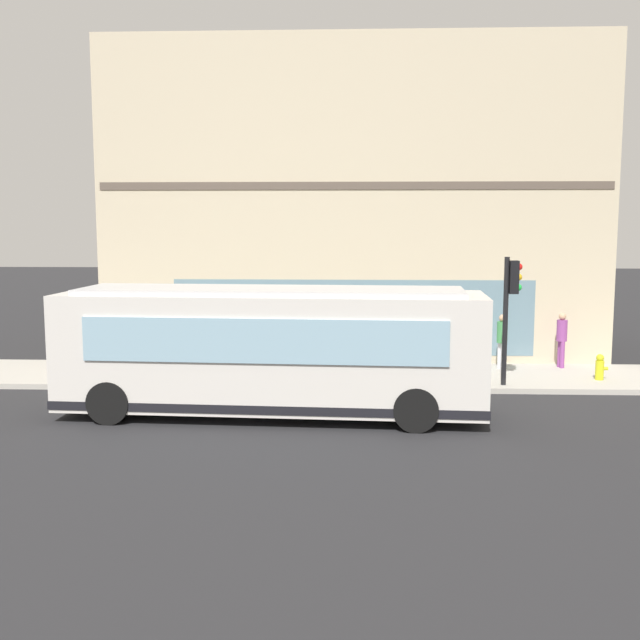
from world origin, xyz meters
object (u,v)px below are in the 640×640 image
object	(u,v)px
pedestrian_near_building_entrance	(562,336)
pedestrian_near_hydrant	(502,338)
city_bus_nearside	(271,352)
fire_hydrant	(600,367)
newspaper_vending_box	(365,366)
traffic_light_near_corner	(511,296)

from	to	relation	value
pedestrian_near_building_entrance	pedestrian_near_hydrant	bearing A→B (deg)	99.96
city_bus_nearside	fire_hydrant	xyz separation A→B (m)	(3.87, -8.98, -1.04)
fire_hydrant	pedestrian_near_building_entrance	world-z (taller)	pedestrian_near_building_entrance
pedestrian_near_hydrant	newspaper_vending_box	distance (m)	4.75
traffic_light_near_corner	pedestrian_near_building_entrance	world-z (taller)	traffic_light_near_corner
traffic_light_near_corner	fire_hydrant	size ratio (longest dim) A/B	4.77
city_bus_nearside	pedestrian_near_building_entrance	xyz separation A→B (m)	(5.71, -8.37, -0.42)
pedestrian_near_hydrant	pedestrian_near_building_entrance	size ratio (longest dim) A/B	0.99
city_bus_nearside	traffic_light_near_corner	bearing A→B (deg)	-63.86
pedestrian_near_building_entrance	newspaper_vending_box	bearing A→B (deg)	112.42
pedestrian_near_hydrant	traffic_light_near_corner	bearing A→B (deg)	173.87
fire_hydrant	pedestrian_near_hydrant	bearing A→B (deg)	58.87
fire_hydrant	city_bus_nearside	bearing A→B (deg)	113.31
fire_hydrant	pedestrian_near_building_entrance	size ratio (longest dim) A/B	0.43
traffic_light_near_corner	fire_hydrant	distance (m)	3.54
traffic_light_near_corner	fire_hydrant	xyz separation A→B (m)	(0.81, -2.74, -2.10)
traffic_light_near_corner	pedestrian_near_building_entrance	distance (m)	3.70
fire_hydrant	newspaper_vending_box	distance (m)	6.72
fire_hydrant	pedestrian_near_building_entrance	distance (m)	2.03
pedestrian_near_building_entrance	newspaper_vending_box	distance (m)	6.60
city_bus_nearside	pedestrian_near_hydrant	world-z (taller)	city_bus_nearside
traffic_light_near_corner	newspaper_vending_box	distance (m)	4.43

